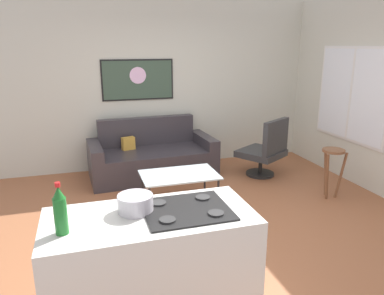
% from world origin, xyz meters
% --- Properties ---
extents(ground, '(6.40, 6.40, 0.04)m').
position_xyz_m(ground, '(0.00, 0.00, -0.02)').
color(ground, '#985A39').
extents(back_wall, '(6.40, 0.05, 2.80)m').
position_xyz_m(back_wall, '(0.00, 2.42, 1.40)').
color(back_wall, beige).
rests_on(back_wall, ground).
extents(couch, '(1.99, 1.01, 0.89)m').
position_xyz_m(couch, '(-0.28, 1.89, 0.29)').
color(couch, '#322D32').
rests_on(couch, ground).
extents(coffee_table, '(0.99, 0.64, 0.41)m').
position_xyz_m(coffee_table, '(-0.14, 0.71, 0.38)').
color(coffee_table, silver).
rests_on(coffee_table, ground).
extents(armchair, '(0.87, 0.86, 0.94)m').
position_xyz_m(armchair, '(1.44, 1.32, 0.44)').
color(armchair, black).
rests_on(armchair, ground).
extents(bar_stool, '(0.34, 0.34, 0.69)m').
position_xyz_m(bar_stool, '(1.89, 0.30, 0.52)').
color(bar_stool, brown).
rests_on(bar_stool, ground).
extents(kitchen_counter, '(1.44, 0.68, 0.94)m').
position_xyz_m(kitchen_counter, '(-0.90, -1.38, 0.46)').
color(kitchen_counter, silver).
rests_on(kitchen_counter, ground).
extents(soda_bottle, '(0.08, 0.08, 0.34)m').
position_xyz_m(soda_bottle, '(-1.47, -1.47, 1.06)').
color(soda_bottle, '#1D6B26').
rests_on(soda_bottle, kitchen_counter).
extents(mixing_bowl, '(0.25, 0.25, 0.12)m').
position_xyz_m(mixing_bowl, '(-0.99, -1.30, 0.97)').
color(mixing_bowl, silver).
rests_on(mixing_bowl, kitchen_counter).
extents(wall_painting, '(1.17, 0.03, 0.66)m').
position_xyz_m(wall_painting, '(-0.38, 2.38, 1.49)').
color(wall_painting, black).
extents(window, '(0.03, 1.48, 1.41)m').
position_xyz_m(window, '(2.59, 0.90, 1.32)').
color(window, silver).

